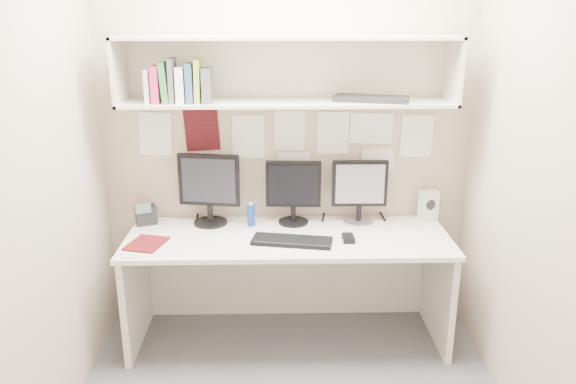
{
  "coord_description": "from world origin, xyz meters",
  "views": [
    {
      "loc": [
        -0.07,
        -2.59,
        2.05
      ],
      "look_at": [
        -0.01,
        0.35,
        1.11
      ],
      "focal_mm": 35.0,
      "sensor_mm": 36.0,
      "label": 1
    }
  ],
  "objects_px": {
    "desk": "(288,288)",
    "keyboard": "(292,241)",
    "monitor_center": "(293,189)",
    "speaker": "(428,205)",
    "monitor_right": "(360,188)",
    "maroon_notebook": "(147,244)",
    "desk_phone": "(146,215)",
    "monitor_left": "(209,186)"
  },
  "relations": [
    {
      "from": "desk",
      "to": "keyboard",
      "type": "xyz_separation_m",
      "value": [
        0.02,
        -0.12,
        0.38
      ]
    },
    {
      "from": "desk",
      "to": "monitor_center",
      "type": "height_order",
      "value": "monitor_center"
    },
    {
      "from": "desk",
      "to": "speaker",
      "type": "distance_m",
      "value": 1.08
    },
    {
      "from": "monitor_center",
      "to": "speaker",
      "type": "relative_size",
      "value": 2.08
    },
    {
      "from": "monitor_center",
      "to": "monitor_right",
      "type": "height_order",
      "value": "monitor_right"
    },
    {
      "from": "keyboard",
      "to": "maroon_notebook",
      "type": "bearing_deg",
      "value": -168.85
    },
    {
      "from": "desk",
      "to": "desk_phone",
      "type": "relative_size",
      "value": 12.52
    },
    {
      "from": "keyboard",
      "to": "desk_phone",
      "type": "distance_m",
      "value": 1.01
    },
    {
      "from": "monitor_left",
      "to": "monitor_right",
      "type": "bearing_deg",
      "value": 9.26
    },
    {
      "from": "maroon_notebook",
      "to": "desk_phone",
      "type": "distance_m",
      "value": 0.37
    },
    {
      "from": "speaker",
      "to": "desk_phone",
      "type": "xyz_separation_m",
      "value": [
        -1.86,
        -0.04,
        -0.04
      ]
    },
    {
      "from": "speaker",
      "to": "desk_phone",
      "type": "relative_size",
      "value": 1.25
    },
    {
      "from": "maroon_notebook",
      "to": "desk_phone",
      "type": "bearing_deg",
      "value": 118.07
    },
    {
      "from": "desk",
      "to": "desk_phone",
      "type": "distance_m",
      "value": 1.04
    },
    {
      "from": "desk",
      "to": "keyboard",
      "type": "distance_m",
      "value": 0.4
    },
    {
      "from": "monitor_center",
      "to": "keyboard",
      "type": "xyz_separation_m",
      "value": [
        -0.02,
        -0.34,
        -0.22
      ]
    },
    {
      "from": "monitor_left",
      "to": "monitor_right",
      "type": "relative_size",
      "value": 1.11
    },
    {
      "from": "monitor_center",
      "to": "maroon_notebook",
      "type": "xyz_separation_m",
      "value": [
        -0.89,
        -0.35,
        -0.22
      ]
    },
    {
      "from": "desk",
      "to": "desk_phone",
      "type": "bearing_deg",
      "value": 166.44
    },
    {
      "from": "keyboard",
      "to": "desk_phone",
      "type": "height_order",
      "value": "desk_phone"
    },
    {
      "from": "speaker",
      "to": "desk",
      "type": "bearing_deg",
      "value": 175.0
    },
    {
      "from": "desk",
      "to": "speaker",
      "type": "bearing_deg",
      "value": 15.39
    },
    {
      "from": "monitor_center",
      "to": "monitor_right",
      "type": "bearing_deg",
      "value": 2.85
    },
    {
      "from": "monitor_center",
      "to": "keyboard",
      "type": "height_order",
      "value": "monitor_center"
    },
    {
      "from": "maroon_notebook",
      "to": "keyboard",
      "type": "bearing_deg",
      "value": 16.38
    },
    {
      "from": "desk_phone",
      "to": "keyboard",
      "type": "bearing_deg",
      "value": -40.66
    },
    {
      "from": "desk",
      "to": "monitor_left",
      "type": "xyz_separation_m",
      "value": [
        -0.5,
        0.22,
        0.62
      ]
    },
    {
      "from": "keyboard",
      "to": "speaker",
      "type": "relative_size",
      "value": 2.39
    },
    {
      "from": "monitor_center",
      "to": "desk_phone",
      "type": "xyz_separation_m",
      "value": [
        -0.96,
        0.0,
        -0.17
      ]
    },
    {
      "from": "monitor_right",
      "to": "keyboard",
      "type": "bearing_deg",
      "value": -141.65
    },
    {
      "from": "monitor_left",
      "to": "monitor_right",
      "type": "distance_m",
      "value": 0.97
    },
    {
      "from": "speaker",
      "to": "monitor_right",
      "type": "bearing_deg",
      "value": 164.38
    },
    {
      "from": "speaker",
      "to": "monitor_center",
      "type": "bearing_deg",
      "value": 162.1
    },
    {
      "from": "monitor_right",
      "to": "keyboard",
      "type": "distance_m",
      "value": 0.61
    },
    {
      "from": "desk",
      "to": "monitor_left",
      "type": "height_order",
      "value": "monitor_left"
    },
    {
      "from": "monitor_right",
      "to": "desk_phone",
      "type": "distance_m",
      "value": 1.4
    },
    {
      "from": "keyboard",
      "to": "desk_phone",
      "type": "relative_size",
      "value": 2.99
    },
    {
      "from": "speaker",
      "to": "maroon_notebook",
      "type": "xyz_separation_m",
      "value": [
        -1.79,
        -0.39,
        -0.09
      ]
    },
    {
      "from": "monitor_center",
      "to": "maroon_notebook",
      "type": "height_order",
      "value": "monitor_center"
    },
    {
      "from": "monitor_right",
      "to": "speaker",
      "type": "bearing_deg",
      "value": 5.65
    },
    {
      "from": "monitor_left",
      "to": "monitor_center",
      "type": "relative_size",
      "value": 1.12
    },
    {
      "from": "keyboard",
      "to": "monitor_right",
      "type": "bearing_deg",
      "value": 48.06
    }
  ]
}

